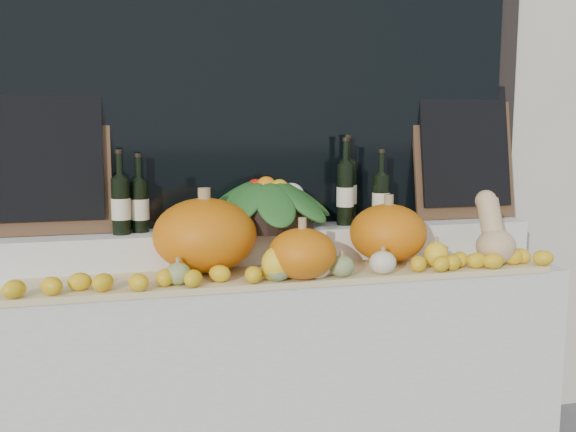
{
  "coord_description": "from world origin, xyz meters",
  "views": [
    {
      "loc": [
        -0.61,
        -0.97,
        1.48
      ],
      "look_at": [
        0.0,
        1.45,
        1.12
      ],
      "focal_mm": 40.0,
      "sensor_mm": 36.0,
      "label": 1
    }
  ],
  "objects_px": {
    "produce_bowl": "(266,203)",
    "wine_bottle_tall": "(347,191)",
    "pumpkin_right": "(388,233)",
    "butternut_squash": "(493,234)",
    "pumpkin_left": "(205,235)"
  },
  "relations": [
    {
      "from": "butternut_squash",
      "to": "pumpkin_left",
      "type": "bearing_deg",
      "value": 173.45
    },
    {
      "from": "butternut_squash",
      "to": "wine_bottle_tall",
      "type": "height_order",
      "value": "wine_bottle_tall"
    },
    {
      "from": "pumpkin_right",
      "to": "produce_bowl",
      "type": "bearing_deg",
      "value": 160.53
    },
    {
      "from": "produce_bowl",
      "to": "pumpkin_right",
      "type": "bearing_deg",
      "value": -19.47
    },
    {
      "from": "produce_bowl",
      "to": "wine_bottle_tall",
      "type": "bearing_deg",
      "value": 9.06
    },
    {
      "from": "butternut_squash",
      "to": "produce_bowl",
      "type": "height_order",
      "value": "produce_bowl"
    },
    {
      "from": "pumpkin_right",
      "to": "produce_bowl",
      "type": "height_order",
      "value": "produce_bowl"
    },
    {
      "from": "pumpkin_left",
      "to": "produce_bowl",
      "type": "distance_m",
      "value": 0.34
    },
    {
      "from": "butternut_squash",
      "to": "pumpkin_right",
      "type": "bearing_deg",
      "value": 163.1
    },
    {
      "from": "pumpkin_right",
      "to": "butternut_squash",
      "type": "relative_size",
      "value": 1.09
    },
    {
      "from": "butternut_squash",
      "to": "produce_bowl",
      "type": "distance_m",
      "value": 0.96
    },
    {
      "from": "produce_bowl",
      "to": "wine_bottle_tall",
      "type": "xyz_separation_m",
      "value": [
        0.38,
        0.06,
        0.04
      ]
    },
    {
      "from": "butternut_squash",
      "to": "produce_bowl",
      "type": "xyz_separation_m",
      "value": [
        -0.9,
        0.3,
        0.12
      ]
    },
    {
      "from": "pumpkin_left",
      "to": "wine_bottle_tall",
      "type": "distance_m",
      "value": 0.71
    },
    {
      "from": "pumpkin_left",
      "to": "butternut_squash",
      "type": "relative_size",
      "value": 1.36
    }
  ]
}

